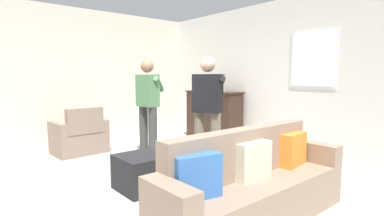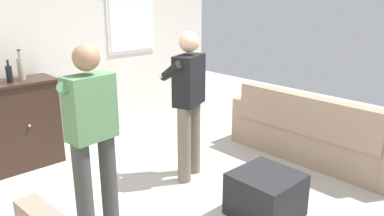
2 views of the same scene
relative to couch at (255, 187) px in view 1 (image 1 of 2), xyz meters
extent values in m
plane|color=#B2ADA3|center=(-1.99, 0.02, -0.35)|extent=(10.40, 10.40, 0.00)
cube|color=silver|center=(-1.99, 2.68, 1.05)|extent=(5.20, 0.12, 2.80)
cube|color=silver|center=(-0.88, 2.62, 1.34)|extent=(0.83, 0.02, 0.98)
cube|color=white|center=(-0.88, 2.61, 1.34)|extent=(0.75, 0.03, 0.90)
cube|color=beige|center=(-4.65, 0.02, 1.05)|extent=(0.12, 5.20, 2.80)
cube|color=gray|center=(0.05, 0.00, -0.14)|extent=(0.55, 1.90, 0.42)
cube|color=gray|center=(-0.16, 0.00, 0.31)|extent=(0.18, 1.90, 0.47)
cube|color=gray|center=(0.05, 1.03, -0.03)|extent=(0.55, 0.18, 0.64)
cube|color=orange|center=(-0.03, 0.70, 0.25)|extent=(0.20, 0.42, 0.36)
cube|color=beige|center=(-0.03, 0.00, 0.25)|extent=(0.15, 0.40, 0.36)
cube|color=#386BB7|center=(-0.03, -0.70, 0.25)|extent=(0.21, 0.42, 0.36)
cube|color=#7F6B5B|center=(-3.72, -0.35, -0.15)|extent=(0.69, 0.69, 0.40)
cube|color=#7F6B5B|center=(-3.46, -0.33, 0.28)|extent=(0.19, 0.65, 0.45)
cube|color=#7F6B5B|center=(-3.69, -0.73, -0.05)|extent=(0.65, 0.17, 0.60)
cube|color=#7F6B5B|center=(-3.75, 0.03, -0.05)|extent=(0.65, 0.17, 0.60)
cube|color=black|center=(-2.98, 2.32, 0.18)|extent=(1.33, 0.44, 1.05)
cube|color=black|center=(-2.98, 2.32, 0.71)|extent=(1.37, 0.48, 0.03)
sphere|color=#B79338|center=(-3.24, 2.09, 0.23)|extent=(0.04, 0.04, 0.04)
sphere|color=#B79338|center=(-2.71, 2.09, 0.23)|extent=(0.04, 0.04, 0.04)
cylinder|color=gray|center=(-3.03, 2.27, 0.87)|extent=(0.08, 0.08, 0.27)
cylinder|color=gray|center=(-3.03, 2.27, 1.04)|extent=(0.03, 0.03, 0.07)
cylinder|color=#262626|center=(-3.03, 2.27, 1.08)|extent=(0.03, 0.03, 0.02)
cylinder|color=gray|center=(-2.65, 2.32, 0.86)|extent=(0.08, 0.08, 0.26)
cylinder|color=gray|center=(-2.65, 2.32, 1.03)|extent=(0.03, 0.03, 0.09)
cylinder|color=#262626|center=(-2.65, 2.32, 1.08)|extent=(0.04, 0.04, 0.02)
cylinder|color=black|center=(-2.79, 2.28, 0.83)|extent=(0.07, 0.07, 0.19)
cylinder|color=black|center=(-2.79, 2.28, 0.95)|extent=(0.02, 0.02, 0.05)
cylinder|color=#262626|center=(-2.79, 2.28, 0.99)|extent=(0.03, 0.03, 0.02)
cube|color=black|center=(-1.43, -0.38, -0.13)|extent=(0.58, 0.58, 0.43)
cylinder|color=#383838|center=(-2.86, 0.49, 0.09)|extent=(0.15, 0.15, 0.88)
cylinder|color=#383838|center=(-2.60, 0.52, 0.09)|extent=(0.15, 0.15, 0.88)
cube|color=#4C754C|center=(-2.73, 0.50, 0.81)|extent=(0.42, 0.26, 0.55)
sphere|color=#8C664C|center=(-2.73, 0.50, 1.22)|extent=(0.22, 0.22, 0.22)
cylinder|color=#4C754C|center=(-2.86, 0.65, 0.92)|extent=(0.30, 0.42, 0.29)
cylinder|color=#4C754C|center=(-2.63, 0.67, 0.92)|extent=(0.36, 0.39, 0.29)
cube|color=white|center=(-2.76, 0.82, 0.83)|extent=(0.15, 0.05, 0.04)
cylinder|color=#6B6051|center=(-1.55, 0.67, 0.09)|extent=(0.15, 0.15, 0.88)
cylinder|color=#6B6051|center=(-1.31, 0.76, 0.09)|extent=(0.15, 0.15, 0.88)
cube|color=black|center=(-1.43, 0.71, 0.81)|extent=(0.45, 0.35, 0.55)
sphere|color=#D8AD8C|center=(-1.43, 0.71, 1.22)|extent=(0.22, 0.22, 0.22)
cylinder|color=black|center=(-1.60, 0.82, 0.92)|extent=(0.19, 0.45, 0.29)
cylinder|color=black|center=(-1.38, 0.91, 0.92)|extent=(0.42, 0.31, 0.29)
cube|color=white|center=(-1.55, 1.01, 0.83)|extent=(0.15, 0.09, 0.04)
camera|label=1|loc=(1.73, -2.22, 1.05)|focal=28.00mm
camera|label=2|loc=(-4.11, -2.24, 1.70)|focal=35.00mm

